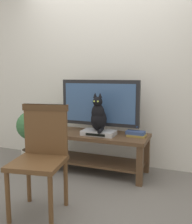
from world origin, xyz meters
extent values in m
plane|color=slate|center=(0.00, 0.00, 0.00)|extent=(12.00, 12.00, 0.00)
cube|color=silver|center=(0.00, 0.94, 1.40)|extent=(7.00, 0.12, 2.80)
cube|color=#513823|center=(-0.02, 0.48, 0.47)|extent=(1.27, 0.52, 0.04)
cube|color=#513823|center=(-0.61, 0.27, 0.23)|extent=(0.07, 0.07, 0.45)
cube|color=#513823|center=(0.56, 0.27, 0.23)|extent=(0.07, 0.07, 0.45)
cube|color=#513823|center=(-0.61, 0.69, 0.23)|extent=(0.07, 0.07, 0.45)
cube|color=#513823|center=(0.56, 0.69, 0.23)|extent=(0.07, 0.07, 0.45)
cube|color=#513823|center=(-0.02, 0.48, 0.14)|extent=(1.17, 0.44, 0.02)
cube|color=black|center=(-0.02, 0.56, 0.51)|extent=(0.35, 0.20, 0.03)
cube|color=black|center=(-0.02, 0.56, 0.56)|extent=(0.06, 0.04, 0.06)
cube|color=black|center=(-0.02, 0.56, 0.88)|extent=(1.02, 0.05, 0.58)
cube|color=#385684|center=(-0.02, 0.53, 0.88)|extent=(0.93, 0.01, 0.49)
sphere|color=#2672F2|center=(0.46, 0.53, 0.61)|extent=(0.01, 0.01, 0.01)
cube|color=#BCBCC1|center=(0.02, 0.42, 0.53)|extent=(0.40, 0.23, 0.06)
cube|color=black|center=(0.02, 0.30, 0.53)|extent=(0.24, 0.01, 0.03)
ellipsoid|color=black|center=(0.02, 0.42, 0.69)|extent=(0.19, 0.23, 0.26)
ellipsoid|color=black|center=(0.02, 0.39, 0.77)|extent=(0.16, 0.15, 0.24)
sphere|color=black|center=(0.02, 0.38, 0.91)|extent=(0.12, 0.12, 0.12)
cone|color=black|center=(-0.02, 0.38, 0.99)|extent=(0.05, 0.05, 0.06)
cone|color=black|center=(0.05, 0.38, 0.99)|extent=(0.05, 0.05, 0.06)
sphere|color=#B2C64C|center=(-0.01, 0.33, 0.92)|extent=(0.02, 0.02, 0.02)
sphere|color=#B2C64C|center=(0.04, 0.33, 0.92)|extent=(0.02, 0.02, 0.02)
cylinder|color=black|center=(0.07, 0.34, 0.58)|extent=(0.07, 0.19, 0.04)
cylinder|color=brown|center=(-0.30, -0.84, 0.23)|extent=(0.04, 0.04, 0.45)
cylinder|color=brown|center=(0.06, -0.78, 0.23)|extent=(0.04, 0.04, 0.45)
cylinder|color=brown|center=(-0.37, -0.47, 0.23)|extent=(0.04, 0.04, 0.45)
cylinder|color=brown|center=(0.00, -0.41, 0.23)|extent=(0.04, 0.04, 0.45)
cube|color=brown|center=(-0.15, -0.62, 0.47)|extent=(0.50, 0.50, 0.04)
cube|color=brown|center=(-0.19, -0.43, 0.73)|extent=(0.41, 0.11, 0.47)
cube|color=#4D331C|center=(-0.19, -0.43, 0.93)|extent=(0.44, 0.12, 0.06)
cube|color=olive|center=(0.46, 0.52, 0.51)|extent=(0.22, 0.15, 0.02)
cube|color=#33477A|center=(0.45, 0.52, 0.54)|extent=(0.22, 0.13, 0.04)
cylinder|color=beige|center=(-0.92, 0.35, 0.12)|extent=(0.28, 0.28, 0.23)
cylinder|color=#332319|center=(-0.92, 0.35, 0.22)|extent=(0.26, 0.26, 0.02)
cylinder|color=#4C3823|center=(-0.92, 0.35, 0.32)|extent=(0.04, 0.04, 0.17)
sphere|color=#386B3D|center=(-0.92, 0.35, 0.56)|extent=(0.38, 0.38, 0.38)
camera|label=1|loc=(1.08, -2.38, 1.23)|focal=40.18mm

